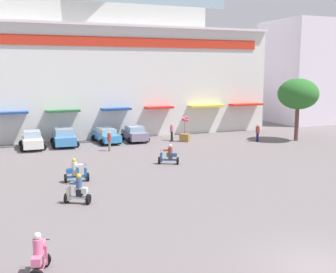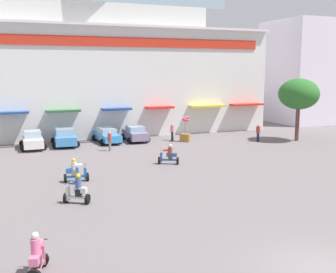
{
  "view_description": "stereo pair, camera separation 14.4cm",
  "coord_description": "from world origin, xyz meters",
  "px_view_note": "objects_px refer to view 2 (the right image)",
  "views": [
    {
      "loc": [
        -10.0,
        -10.69,
        6.86
      ],
      "look_at": [
        1.17,
        17.88,
        1.93
      ],
      "focal_mm": 44.86,
      "sensor_mm": 36.0,
      "label": 1
    },
    {
      "loc": [
        -9.86,
        -10.74,
        6.86
      ],
      "look_at": [
        1.17,
        17.88,
        1.93
      ],
      "focal_mm": 44.86,
      "sensor_mm": 36.0,
      "label": 2
    }
  ],
  "objects_px": {
    "parked_car_0": "(32,140)",
    "pedestrian_1": "(172,131)",
    "pedestrian_0": "(258,132)",
    "parked_car_1": "(65,137)",
    "parked_car_3": "(135,133)",
    "balloon_vendor_cart": "(185,131)",
    "scooter_rider_4": "(169,156)",
    "plaza_tree_1": "(299,94)",
    "scooter_rider_5": "(77,191)",
    "scooter_rider_3": "(76,172)",
    "scooter_rider_0": "(37,258)",
    "parked_car_2": "(107,135)",
    "pedestrian_2": "(110,140)"
  },
  "relations": [
    {
      "from": "scooter_rider_5",
      "to": "balloon_vendor_cart",
      "type": "relative_size",
      "value": 0.65
    },
    {
      "from": "pedestrian_2",
      "to": "parked_car_2",
      "type": "bearing_deg",
      "value": 80.36
    },
    {
      "from": "plaza_tree_1",
      "to": "parked_car_1",
      "type": "xyz_separation_m",
      "value": [
        -21.41,
        5.27,
        -3.7
      ]
    },
    {
      "from": "scooter_rider_5",
      "to": "parked_car_0",
      "type": "bearing_deg",
      "value": 94.07
    },
    {
      "from": "plaza_tree_1",
      "to": "parked_car_1",
      "type": "distance_m",
      "value": 22.36
    },
    {
      "from": "scooter_rider_3",
      "to": "parked_car_1",
      "type": "bearing_deg",
      "value": 85.49
    },
    {
      "from": "parked_car_0",
      "to": "pedestrian_0",
      "type": "height_order",
      "value": "pedestrian_0"
    },
    {
      "from": "pedestrian_1",
      "to": "pedestrian_2",
      "type": "xyz_separation_m",
      "value": [
        -6.9,
        -3.0,
        0.01
      ]
    },
    {
      "from": "parked_car_3",
      "to": "scooter_rider_4",
      "type": "height_order",
      "value": "scooter_rider_4"
    },
    {
      "from": "scooter_rider_5",
      "to": "pedestrian_1",
      "type": "distance_m",
      "value": 20.05
    },
    {
      "from": "parked_car_0",
      "to": "pedestrian_1",
      "type": "xyz_separation_m",
      "value": [
        12.94,
        -0.51,
        0.16
      ]
    },
    {
      "from": "scooter_rider_3",
      "to": "pedestrian_0",
      "type": "distance_m",
      "value": 20.41
    },
    {
      "from": "parked_car_0",
      "to": "scooter_rider_3",
      "type": "xyz_separation_m",
      "value": [
        1.8,
        -12.44,
        -0.17
      ]
    },
    {
      "from": "scooter_rider_0",
      "to": "scooter_rider_3",
      "type": "xyz_separation_m",
      "value": [
        3.09,
        11.62,
        -0.03
      ]
    },
    {
      "from": "parked_car_0",
      "to": "pedestrian_1",
      "type": "height_order",
      "value": "pedestrian_1"
    },
    {
      "from": "plaza_tree_1",
      "to": "pedestrian_1",
      "type": "distance_m",
      "value": 12.62
    },
    {
      "from": "pedestrian_1",
      "to": "balloon_vendor_cart",
      "type": "distance_m",
      "value": 1.37
    },
    {
      "from": "parked_car_3",
      "to": "parked_car_1",
      "type": "bearing_deg",
      "value": -178.95
    },
    {
      "from": "pedestrian_0",
      "to": "pedestrian_2",
      "type": "xyz_separation_m",
      "value": [
        -14.36,
        0.5,
        0.03
      ]
    },
    {
      "from": "parked_car_1",
      "to": "scooter_rider_5",
      "type": "bearing_deg",
      "value": -95.41
    },
    {
      "from": "scooter_rider_4",
      "to": "balloon_vendor_cart",
      "type": "height_order",
      "value": "balloon_vendor_cart"
    },
    {
      "from": "pedestrian_1",
      "to": "scooter_rider_0",
      "type": "bearing_deg",
      "value": -121.12
    },
    {
      "from": "parked_car_2",
      "to": "scooter_rider_3",
      "type": "height_order",
      "value": "scooter_rider_3"
    },
    {
      "from": "plaza_tree_1",
      "to": "pedestrian_2",
      "type": "bearing_deg",
      "value": 175.68
    },
    {
      "from": "scooter_rider_5",
      "to": "pedestrian_0",
      "type": "relative_size",
      "value": 0.95
    },
    {
      "from": "parked_car_2",
      "to": "pedestrian_1",
      "type": "relative_size",
      "value": 2.66
    },
    {
      "from": "scooter_rider_5",
      "to": "parked_car_3",
      "type": "bearing_deg",
      "value": 64.35
    },
    {
      "from": "balloon_vendor_cart",
      "to": "parked_car_2",
      "type": "bearing_deg",
      "value": 162.99
    },
    {
      "from": "parked_car_3",
      "to": "pedestrian_1",
      "type": "xyz_separation_m",
      "value": [
        3.45,
        -1.01,
        0.21
      ]
    },
    {
      "from": "parked_car_0",
      "to": "parked_car_3",
      "type": "height_order",
      "value": "parked_car_0"
    },
    {
      "from": "plaza_tree_1",
      "to": "pedestrian_2",
      "type": "xyz_separation_m",
      "value": [
        -18.19,
        1.37,
        -3.54
      ]
    },
    {
      "from": "parked_car_1",
      "to": "scooter_rider_5",
      "type": "distance_m",
      "value": 17.22
    },
    {
      "from": "parked_car_0",
      "to": "parked_car_3",
      "type": "relative_size",
      "value": 1.03
    },
    {
      "from": "parked_car_2",
      "to": "scooter_rider_5",
      "type": "relative_size",
      "value": 2.82
    },
    {
      "from": "scooter_rider_4",
      "to": "pedestrian_2",
      "type": "distance_m",
      "value": 7.07
    },
    {
      "from": "parked_car_3",
      "to": "pedestrian_1",
      "type": "relative_size",
      "value": 2.35
    },
    {
      "from": "plaza_tree_1",
      "to": "balloon_vendor_cart",
      "type": "xyz_separation_m",
      "value": [
        -10.35,
        3.37,
        -3.47
      ]
    },
    {
      "from": "parked_car_1",
      "to": "pedestrian_2",
      "type": "distance_m",
      "value": 5.06
    },
    {
      "from": "pedestrian_0",
      "to": "pedestrian_1",
      "type": "distance_m",
      "value": 8.24
    },
    {
      "from": "scooter_rider_0",
      "to": "scooter_rider_4",
      "type": "xyz_separation_m",
      "value": [
        10.2,
        14.1,
        -0.03
      ]
    },
    {
      "from": "parked_car_3",
      "to": "scooter_rider_3",
      "type": "height_order",
      "value": "scooter_rider_3"
    },
    {
      "from": "scooter_rider_4",
      "to": "pedestrian_2",
      "type": "xyz_separation_m",
      "value": [
        -2.87,
        6.45,
        0.35
      ]
    },
    {
      "from": "parked_car_1",
      "to": "parked_car_3",
      "type": "distance_m",
      "value": 6.67
    },
    {
      "from": "plaza_tree_1",
      "to": "parked_car_2",
      "type": "xyz_separation_m",
      "value": [
        -17.48,
        5.55,
        -3.8
      ]
    },
    {
      "from": "scooter_rider_3",
      "to": "scooter_rider_5",
      "type": "xyz_separation_m",
      "value": [
        -0.61,
        -4.32,
        0.03
      ]
    },
    {
      "from": "parked_car_3",
      "to": "scooter_rider_3",
      "type": "xyz_separation_m",
      "value": [
        -7.68,
        -12.94,
        -0.12
      ]
    },
    {
      "from": "pedestrian_1",
      "to": "scooter_rider_5",
      "type": "bearing_deg",
      "value": -125.86
    },
    {
      "from": "plaza_tree_1",
      "to": "scooter_rider_0",
      "type": "relative_size",
      "value": 3.79
    },
    {
      "from": "parked_car_0",
      "to": "pedestrian_0",
      "type": "bearing_deg",
      "value": -11.13
    },
    {
      "from": "parked_car_3",
      "to": "balloon_vendor_cart",
      "type": "bearing_deg",
      "value": -24.67
    }
  ]
}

